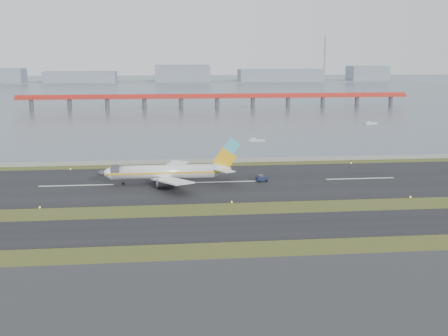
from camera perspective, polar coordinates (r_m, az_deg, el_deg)
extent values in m
plane|color=#384619|center=(128.25, 1.20, -4.44)|extent=(1000.00, 1000.00, 0.00)
cube|color=#313134|center=(77.56, 6.64, -15.50)|extent=(1000.00, 50.00, 0.10)
cube|color=black|center=(116.85, 1.96, -6.01)|extent=(1000.00, 18.00, 0.10)
cube|color=black|center=(157.11, -0.21, -1.44)|extent=(1000.00, 45.00, 0.10)
cube|color=gray|center=(186.25, -1.18, 0.74)|extent=(1000.00, 2.50, 1.00)
cube|color=#465964|center=(583.58, -4.69, 7.97)|extent=(1400.00, 800.00, 1.30)
cube|color=red|center=(375.06, -0.70, 7.23)|extent=(260.00, 5.00, 1.60)
cube|color=red|center=(374.95, -0.70, 7.46)|extent=(260.00, 0.40, 1.40)
cylinder|color=#4C4C51|center=(378.47, -15.41, 6.18)|extent=(2.80, 2.80, 7.00)
cylinder|color=#4C4C51|center=(375.42, -0.70, 6.55)|extent=(2.80, 2.80, 7.00)
cylinder|color=#4C4C51|center=(396.32, 13.34, 6.50)|extent=(2.80, 2.80, 7.00)
cube|color=gray|center=(743.31, -5.04, 8.70)|extent=(1400.00, 80.00, 1.00)
cube|color=gray|center=(770.26, -21.84, 8.70)|extent=(60.00, 35.00, 18.00)
cube|color=gray|center=(750.07, -14.37, 8.96)|extent=(90.00, 35.00, 14.00)
cube|color=gray|center=(743.15, -4.27, 9.56)|extent=(70.00, 35.00, 22.00)
cube|color=gray|center=(759.01, 5.72, 9.35)|extent=(110.00, 35.00, 16.00)
cube|color=gray|center=(792.36, 14.36, 9.29)|extent=(50.00, 35.00, 20.00)
cylinder|color=gray|center=(773.12, 10.19, 10.90)|extent=(1.80, 1.80, 60.00)
cylinder|color=white|center=(154.95, -6.17, -0.38)|extent=(28.00, 3.80, 3.80)
cone|color=white|center=(155.76, -11.91, -0.50)|extent=(3.20, 3.80, 3.80)
cone|color=white|center=(155.72, -0.20, -0.14)|extent=(5.00, 3.80, 3.80)
cube|color=yellow|center=(153.07, -6.16, -0.53)|extent=(31.00, 0.06, 0.45)
cube|color=yellow|center=(156.83, -6.17, -0.24)|extent=(31.00, 0.06, 0.45)
cube|color=white|center=(146.81, -5.29, -1.31)|extent=(11.31, 15.89, 1.66)
cube|color=white|center=(163.43, -5.40, 0.00)|extent=(11.31, 15.89, 1.66)
cylinder|color=#3C3D42|center=(149.50, -5.95, -1.56)|extent=(4.20, 2.10, 2.10)
cylinder|color=#3C3D42|center=(161.22, -5.98, -0.61)|extent=(4.20, 2.10, 2.10)
cube|color=yellow|center=(155.24, 0.09, 0.91)|extent=(6.80, 0.35, 6.85)
cube|color=#50C4E4|center=(154.83, 0.79, 2.27)|extent=(4.85, 0.37, 4.90)
cube|color=white|center=(151.95, 0.06, -0.24)|extent=(5.64, 6.80, 0.22)
cube|color=white|center=(159.35, -0.23, 0.31)|extent=(5.64, 6.80, 0.22)
cylinder|color=black|center=(156.01, -10.19, -1.57)|extent=(0.80, 0.28, 0.80)
cylinder|color=black|center=(152.86, -5.58, -1.67)|extent=(1.00, 0.38, 1.00)
cylinder|color=black|center=(158.32, -5.60, -1.21)|extent=(1.00, 0.38, 1.00)
cube|color=#161D3D|center=(157.92, 3.85, -1.09)|extent=(3.45, 2.50, 1.16)
cube|color=#3C3D42|center=(157.60, 3.73, -0.83)|extent=(1.69, 1.76, 0.68)
cylinder|color=black|center=(156.91, 3.62, -1.37)|extent=(0.73, 0.46, 0.68)
cylinder|color=black|center=(158.28, 3.38, -1.25)|extent=(0.73, 0.46, 0.68)
cylinder|color=black|center=(157.81, 4.32, -1.31)|extent=(0.73, 0.46, 0.68)
cylinder|color=black|center=(159.17, 4.08, -1.19)|extent=(0.73, 0.46, 0.68)
cube|color=silver|center=(230.97, 3.40, 2.79)|extent=(7.02, 3.81, 0.86)
cube|color=silver|center=(231.00, 3.05, 2.98)|extent=(2.25, 1.99, 0.86)
cube|color=silver|center=(297.60, 14.68, 4.39)|extent=(7.45, 4.02, 0.91)
cube|color=silver|center=(296.62, 14.44, 4.53)|extent=(2.39, 2.10, 0.91)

